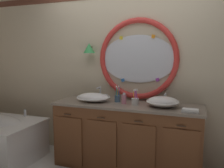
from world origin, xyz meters
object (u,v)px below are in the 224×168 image
toothbrush_holder_left (117,98)px  folded_hand_towel (190,111)px  sink_basin_left (93,97)px  toothbrush_holder_right (135,101)px  soap_dispenser (124,99)px  sink_basin_right (163,102)px

toothbrush_holder_left → folded_hand_towel: bearing=-15.4°
sink_basin_left → folded_hand_towel: size_ratio=2.46×
toothbrush_holder_right → soap_dispenser: (-0.15, 0.02, 0.01)m
toothbrush_holder_right → soap_dispenser: 0.16m
toothbrush_holder_left → toothbrush_holder_right: size_ratio=1.07×
sink_basin_left → toothbrush_holder_left: size_ratio=2.02×
sink_basin_left → folded_hand_towel: (1.25, -0.16, -0.04)m
toothbrush_holder_right → folded_hand_towel: bearing=-13.3°
sink_basin_right → toothbrush_holder_right: bearing=-178.9°
toothbrush_holder_left → toothbrush_holder_right: toothbrush_holder_left is taller
soap_dispenser → folded_hand_towel: (0.82, -0.18, -0.04)m
sink_basin_left → toothbrush_holder_right: (0.58, -0.01, -0.01)m
sink_basin_right → folded_hand_towel: sink_basin_right is taller
sink_basin_left → folded_hand_towel: sink_basin_left is taller
toothbrush_holder_left → soap_dispenser: 0.14m
sink_basin_right → soap_dispenser: size_ratio=2.70×
sink_basin_left → sink_basin_right: size_ratio=1.13×
sink_basin_right → toothbrush_holder_left: bearing=171.2°
toothbrush_holder_right → soap_dispenser: size_ratio=1.42×
sink_basin_right → folded_hand_towel: (0.32, -0.16, -0.05)m
sink_basin_right → soap_dispenser: bearing=178.1°
sink_basin_right → toothbrush_holder_right: toothbrush_holder_right is taller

